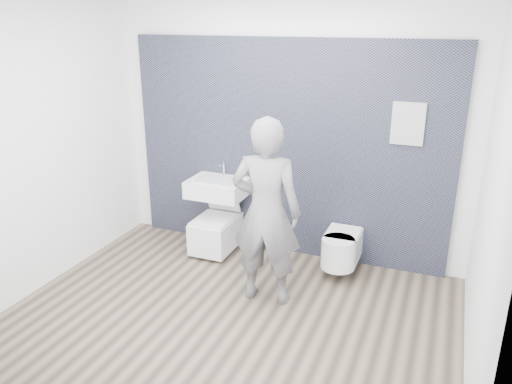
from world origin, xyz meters
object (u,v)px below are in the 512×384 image
at_px(visitor, 266,212).
at_px(toilet_square, 216,231).
at_px(toilet_rounded, 341,248).
at_px(washbasin, 217,187).

bearing_deg(visitor, toilet_square, -45.48).
xyz_separation_m(toilet_square, toilet_rounded, (1.46, -0.00, 0.04)).
relative_size(toilet_square, visitor, 0.44).
bearing_deg(toilet_square, visitor, -39.73).
bearing_deg(toilet_rounded, visitor, -126.71).
distance_m(washbasin, toilet_square, 0.52).
bearing_deg(washbasin, toilet_rounded, -2.53).
bearing_deg(visitor, toilet_rounded, -132.46).
relative_size(toilet_square, toilet_rounded, 1.32).
bearing_deg(toilet_square, toilet_rounded, -0.01).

